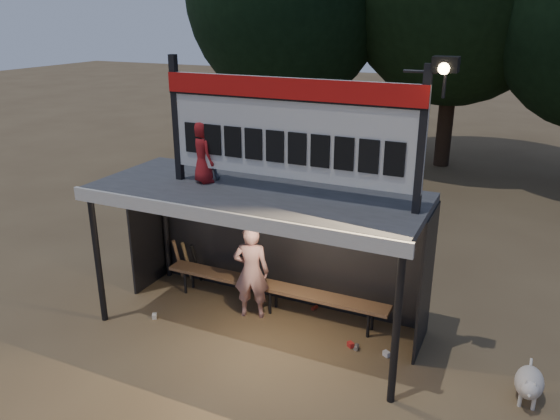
# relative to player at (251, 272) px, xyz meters

# --- Properties ---
(ground) EXTENTS (80.00, 80.00, 0.00)m
(ground) POSITION_rel_player_xyz_m (0.25, -0.25, -0.81)
(ground) COLOR brown
(ground) RESTS_ON ground
(player) EXTENTS (0.68, 0.55, 1.61)m
(player) POSITION_rel_player_xyz_m (0.00, 0.00, 0.00)
(player) COLOR silver
(player) RESTS_ON ground
(child_a) EXTENTS (0.59, 0.58, 0.96)m
(child_a) POSITION_rel_player_xyz_m (-0.72, -0.10, 1.99)
(child_a) COLOR slate
(child_a) RESTS_ON dugout_shelter
(child_b) EXTENTS (0.55, 0.52, 0.95)m
(child_b) POSITION_rel_player_xyz_m (-0.66, -0.24, 1.99)
(child_b) COLOR maroon
(child_b) RESTS_ON dugout_shelter
(dugout_shelter) EXTENTS (5.10, 2.08, 2.32)m
(dugout_shelter) POSITION_rel_player_xyz_m (0.25, -0.01, 1.04)
(dugout_shelter) COLOR #3B3B3E
(dugout_shelter) RESTS_ON ground
(scoreboard_assembly) EXTENTS (4.10, 0.27, 1.99)m
(scoreboard_assembly) POSITION_rel_player_xyz_m (0.81, -0.26, 2.52)
(scoreboard_assembly) COLOR black
(scoreboard_assembly) RESTS_ON dugout_shelter
(bench) EXTENTS (4.00, 0.35, 0.48)m
(bench) POSITION_rel_player_xyz_m (0.25, 0.30, -0.37)
(bench) COLOR brown
(bench) RESTS_ON ground
(dog) EXTENTS (0.36, 0.81, 0.49)m
(dog) POSITION_rel_player_xyz_m (4.27, -0.42, -0.53)
(dog) COLOR beige
(dog) RESTS_ON ground
(bats) EXTENTS (0.47, 0.32, 0.84)m
(bats) POSITION_rel_player_xyz_m (-1.66, 0.57, -0.38)
(bats) COLOR #936844
(bats) RESTS_ON ground
(litter) EXTENTS (3.89, 1.51, 0.08)m
(litter) POSITION_rel_player_xyz_m (1.09, -0.17, -0.77)
(litter) COLOR #B4211E
(litter) RESTS_ON ground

